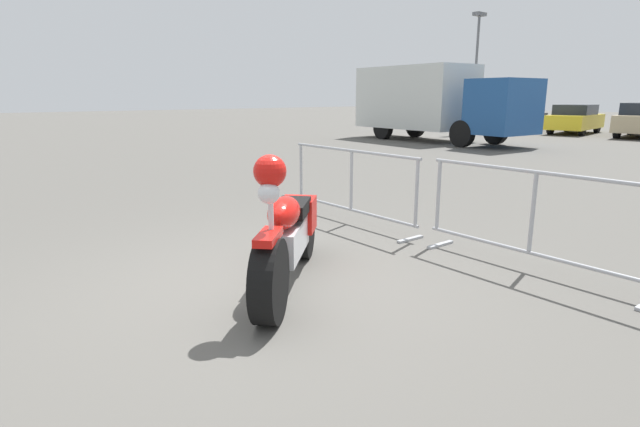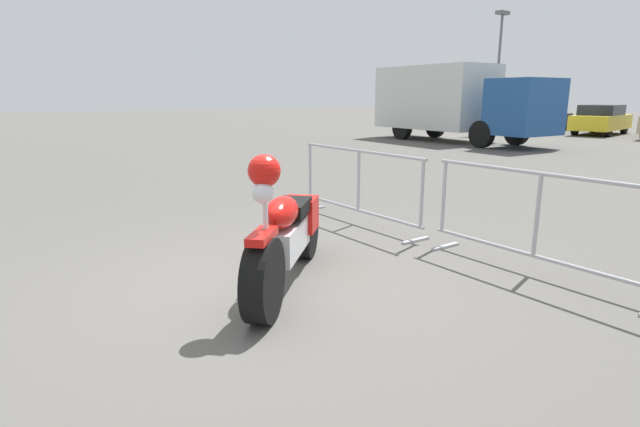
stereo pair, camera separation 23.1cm
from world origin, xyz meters
The scene contains 9 objects.
ground_plane centered at (0.00, 0.00, 0.00)m, with size 120.00×120.00×0.00m, color #54514C.
motorcycle centered at (0.11, 0.23, 0.52)m, with size 1.76×1.91×1.36m.
crowd_barrier_near centered at (-1.23, 2.38, 0.56)m, with size 2.52×0.53×1.07m.
crowd_barrier_far centered at (1.45, 2.38, 0.56)m, with size 2.52×0.53×1.07m.
box_truck centered at (-8.89, 14.30, 1.64)m, with size 7.89×3.03×2.98m.
parked_car_blue centered at (-12.72, 22.75, 0.69)m, with size 2.16×4.22×1.37m.
parked_car_black centered at (-9.74, 23.13, 0.69)m, with size 2.13×4.16×1.35m.
parked_car_yellow centered at (-6.76, 22.94, 0.70)m, with size 2.19×4.28×1.39m.
street_lamp centered at (-10.42, 19.77, 3.71)m, with size 0.36×0.70×5.68m.
Camera 2 is at (3.95, -2.37, 1.80)m, focal length 28.00 mm.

